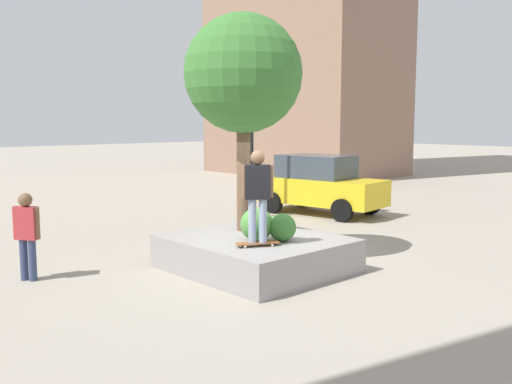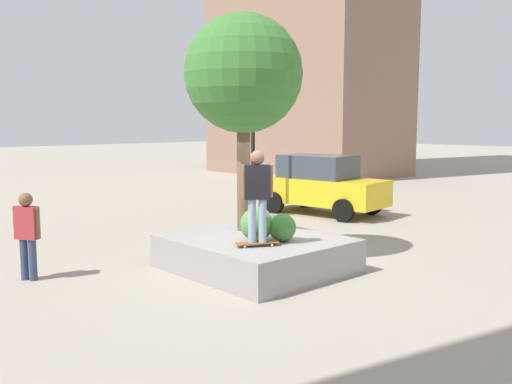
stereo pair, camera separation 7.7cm
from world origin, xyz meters
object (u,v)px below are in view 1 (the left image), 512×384
Objects in this scene: planter_ledge at (256,253)px; traffic_light_median at (251,106)px; passerby_with_bag at (27,230)px; taxi_cab at (320,184)px; skateboard at (258,243)px; plaza_tree at (243,75)px; skateboarder at (258,190)px.

planter_ledge is 6.78m from traffic_light_median.
taxi_cab is at bearing 98.35° from passerby_with_bag.
passerby_with_bag is (-2.27, -3.62, 0.62)m from planter_ledge.
passerby_with_bag is (-2.90, -3.08, 0.23)m from skateboard.
passerby_with_bag reaches higher than skateboard.
planter_ledge is at bearing -58.97° from taxi_cab.
planter_ledge is at bearing 57.87° from passerby_with_bag.
traffic_light_median reaches higher than taxi_cab.
planter_ledge is 0.65× the size of traffic_light_median.
skateboard is at bearing -40.66° from planter_ledge.
skateboard is 7.99m from taxi_cab.
plaza_tree reaches higher than traffic_light_median.
passerby_with_bag is at bearing -111.61° from plaza_tree.
planter_ledge is 3.62m from plaza_tree.
plaza_tree is 3.53m from skateboard.
skateboard is at bearing -41.30° from traffic_light_median.
planter_ledge is 1.98× the size of passerby_with_bag.
skateboarder is (1.35, -0.85, -2.17)m from plaza_tree.
skateboard is (0.63, -0.54, 0.38)m from planter_ledge.
planter_ledge is 0.77× the size of taxi_cab.
skateboarder reaches higher than skateboard.
plaza_tree is at bearing -62.97° from taxi_cab.
skateboard is at bearing -57.10° from taxi_cab.
plaza_tree is 7.20m from taxi_cab.
taxi_cab is at bearing 117.03° from plaza_tree.
planter_ledge is 0.92m from skateboard.
skateboarder reaches higher than passerby_with_bag.
traffic_light_median is at bearing 138.61° from planter_ledge.
skateboarder is at bearing 123.69° from skateboard.
taxi_cab reaches higher than planter_ledge.
plaza_tree reaches higher than skateboard.
plaza_tree reaches higher than planter_ledge.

